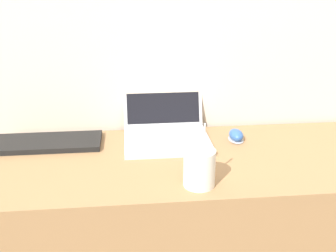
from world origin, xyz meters
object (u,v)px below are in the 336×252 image
object	(u,v)px
laptop	(165,125)
computer_mouse	(236,136)
external_keyboard	(47,143)
drink_cup	(199,167)

from	to	relation	value
laptop	computer_mouse	xyz separation A→B (m)	(0.27, -0.06, -0.03)
computer_mouse	external_keyboard	size ratio (longest dim) A/B	0.22
laptop	external_keyboard	distance (m)	0.46
drink_cup	computer_mouse	world-z (taller)	drink_cup
laptop	drink_cup	xyz separation A→B (m)	(0.07, -0.39, 0.01)
drink_cup	external_keyboard	bearing A→B (deg)	145.54
laptop	computer_mouse	distance (m)	0.28
drink_cup	computer_mouse	distance (m)	0.39
computer_mouse	external_keyboard	world-z (taller)	computer_mouse
drink_cup	computer_mouse	bearing A→B (deg)	58.16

